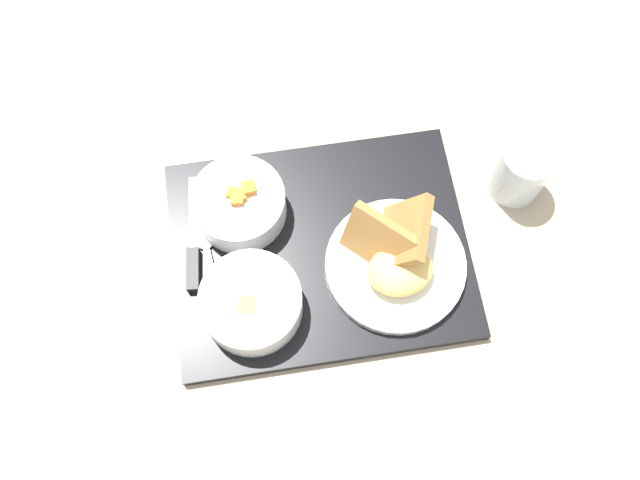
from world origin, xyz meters
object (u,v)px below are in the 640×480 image
(plate_main, at_px, (395,260))
(knife, at_px, (193,257))
(bowl_salad, at_px, (239,203))
(glass_water, at_px, (520,172))
(bowl_soup, at_px, (251,302))
(spoon, at_px, (206,245))

(plate_main, xyz_separation_m, knife, (-0.28, 0.02, -0.02))
(bowl_salad, bearing_deg, plate_main, -22.29)
(bowl_salad, height_order, glass_water, glass_water)
(bowl_soup, bearing_deg, plate_main, 16.16)
(plate_main, distance_m, knife, 0.29)
(bowl_soup, bearing_deg, spoon, 126.11)
(knife, bearing_deg, bowl_soup, -133.80)
(plate_main, bearing_deg, knife, 176.54)
(bowl_soup, xyz_separation_m, plate_main, (0.20, 0.06, -0.01))
(bowl_salad, bearing_deg, glass_water, 5.63)
(bowl_soup, relative_size, plate_main, 0.70)
(bowl_salad, distance_m, glass_water, 0.41)
(knife, bearing_deg, spoon, -43.09)
(bowl_soup, relative_size, glass_water, 1.39)
(knife, bearing_deg, bowl_salad, -45.09)
(bowl_salad, xyz_separation_m, plate_main, (0.22, -0.09, -0.01))
(knife, xyz_separation_m, spoon, (0.02, 0.02, -0.00))
(plate_main, xyz_separation_m, glass_water, (0.19, 0.13, 0.00))
(plate_main, height_order, spoon, plate_main)
(bowl_salad, height_order, spoon, bowl_salad)
(plate_main, bearing_deg, bowl_soup, -163.84)
(bowl_salad, height_order, knife, bowl_salad)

